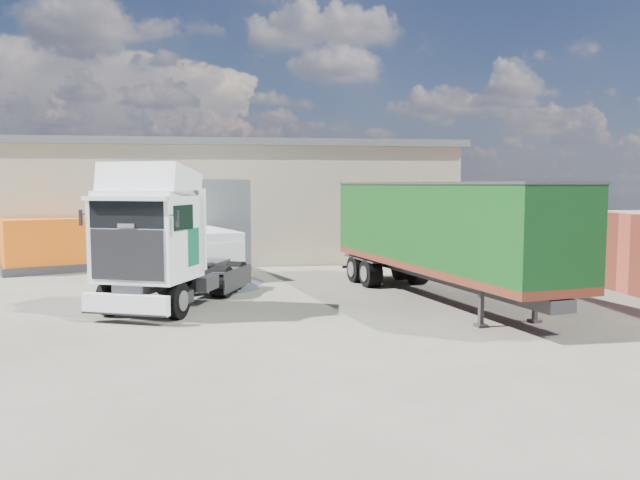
{
  "coord_description": "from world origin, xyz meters",
  "views": [
    {
      "loc": [
        -0.83,
        -15.78,
        3.42
      ],
      "look_at": [
        1.88,
        3.0,
        1.72
      ],
      "focal_mm": 35.0,
      "sensor_mm": 36.0,
      "label": 1
    }
  ],
  "objects": [
    {
      "name": "orange_skip",
      "position": [
        -8.0,
        9.8,
        0.91
      ],
      "size": [
        3.9,
        3.26,
        2.09
      ],
      "rotation": [
        0.0,
        0.0,
        0.42
      ],
      "color": "#2D2D30",
      "rests_on": "ground"
    },
    {
      "name": "panel_van",
      "position": [
        -1.78,
        7.52,
        0.9
      ],
      "size": [
        3.01,
        4.59,
        1.74
      ],
      "rotation": [
        0.0,
        0.0,
        0.33
      ],
      "color": "black",
      "rests_on": "ground"
    },
    {
      "name": "ground",
      "position": [
        0.0,
        0.0,
        0.0
      ],
      "size": [
        120.0,
        120.0,
        0.0
      ],
      "primitive_type": "plane",
      "color": "#292722",
      "rests_on": "ground"
    },
    {
      "name": "tractor_unit",
      "position": [
        -2.69,
        1.53,
        1.67
      ],
      "size": [
        4.23,
        6.22,
        3.98
      ],
      "rotation": [
        0.0,
        0.0,
        -0.38
      ],
      "color": "black",
      "rests_on": "ground"
    },
    {
      "name": "box_trailer",
      "position": [
        5.19,
        1.71,
        2.12
      ],
      "size": [
        4.22,
        10.7,
        3.48
      ],
      "rotation": [
        0.0,
        0.0,
        0.2
      ],
      "color": "#2D2D30",
      "rests_on": "ground"
    },
    {
      "name": "warehouse",
      "position": [
        -6.0,
        16.0,
        2.66
      ],
      "size": [
        30.6,
        12.6,
        5.42
      ],
      "color": "#B3A78A",
      "rests_on": "ground"
    },
    {
      "name": "gravel_heap",
      "position": [
        -2.09,
        6.33,
        0.46
      ],
      "size": [
        6.32,
        6.32,
        1.0
      ],
      "rotation": [
        0.0,
        0.0,
        -0.41
      ],
      "color": "black",
      "rests_on": "ground"
    },
    {
      "name": "brick_boundary_wall",
      "position": [
        11.5,
        6.0,
        1.25
      ],
      "size": [
        0.35,
        26.0,
        2.5
      ],
      "primitive_type": "cube",
      "color": "maroon",
      "rests_on": "ground"
    }
  ]
}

